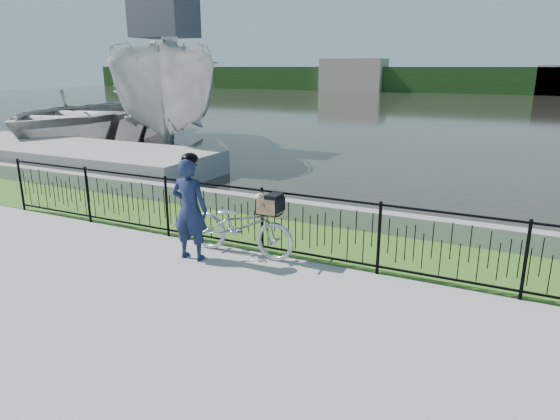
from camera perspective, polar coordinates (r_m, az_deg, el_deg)
The scene contains 12 objects.
ground at distance 6.84m, azimuth -0.95°, elevation -10.58°, with size 120.00×120.00×0.00m, color gray.
grass_strip at distance 9.04m, azimuth 6.61°, elevation -3.83°, with size 60.00×2.00×0.01m, color #3C6720.
water at distance 38.65m, azimuth 22.41°, elevation 10.37°, with size 120.00×120.00×0.00m, color black.
quay_wall at distance 9.88m, azimuth 8.63°, elevation -0.97°, with size 60.00×0.30×0.40m, color gray.
fence at distance 7.97m, azimuth 4.30°, elevation -2.19°, with size 14.00×0.06×1.15m, color black, non-canonical shape.
far_treeline at distance 65.51m, azimuth 24.51°, elevation 13.34°, with size 120.00×6.00×3.00m, color #204018.
far_building_left at distance 66.76m, azimuth 8.40°, elevation 15.03°, with size 8.00×4.00×4.00m, color #A59684.
dock at distance 17.05m, azimuth -23.06°, elevation 5.65°, with size 10.00×3.00×0.70m, color gray.
bicycle_rig at distance 8.35m, azimuth -4.40°, elevation -1.71°, with size 1.94×0.68×1.14m.
cyclist at distance 8.20m, azimuth -10.28°, elevation 0.28°, with size 0.66×0.47×1.76m.
boat_near at distance 20.30m, azimuth -12.62°, elevation 12.87°, with size 9.07×10.37×5.70m.
boat_far at distance 22.87m, azimuth -20.64°, elevation 10.06°, with size 9.52×11.68×2.12m.
Camera 1 is at (2.80, -5.43, 3.07)m, focal length 32.00 mm.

